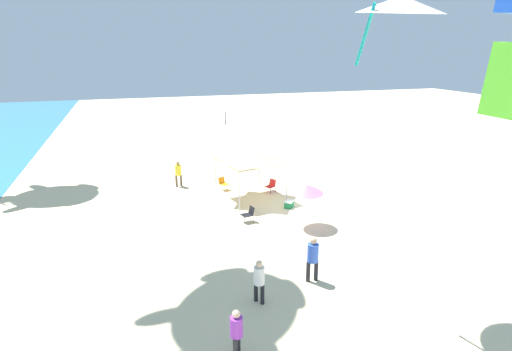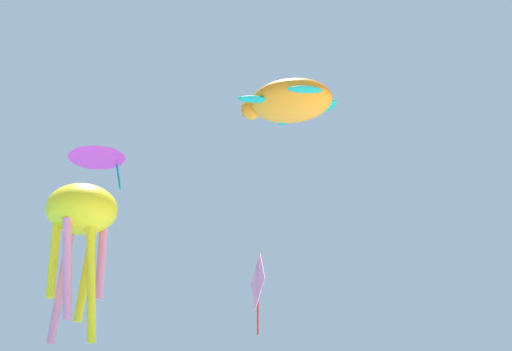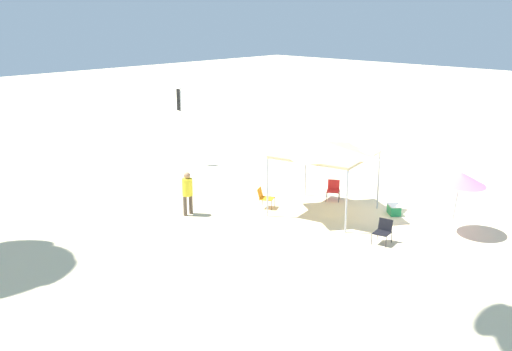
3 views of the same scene
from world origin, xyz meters
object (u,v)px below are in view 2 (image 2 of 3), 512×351
kite_turtle_orange (289,102)px  kite_diamond_pink (258,284)px  kite_delta_magenta (97,153)px  kite_octopus_yellow (81,218)px

kite_turtle_orange → kite_diamond_pink: 12.23m
kite_turtle_orange → kite_delta_magenta: kite_turtle_orange is taller
kite_turtle_orange → kite_diamond_pink: kite_turtle_orange is taller
kite_diamond_pink → kite_delta_magenta: bearing=63.1°
kite_octopus_yellow → kite_delta_magenta: size_ratio=1.54×
kite_turtle_orange → kite_diamond_pink: bearing=98.4°
kite_octopus_yellow → kite_delta_magenta: bearing=-101.9°
kite_delta_magenta → kite_turtle_orange: bearing=166.3°
kite_diamond_pink → kite_octopus_yellow: bearing=104.1°
kite_turtle_orange → kite_octopus_yellow: 15.77m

